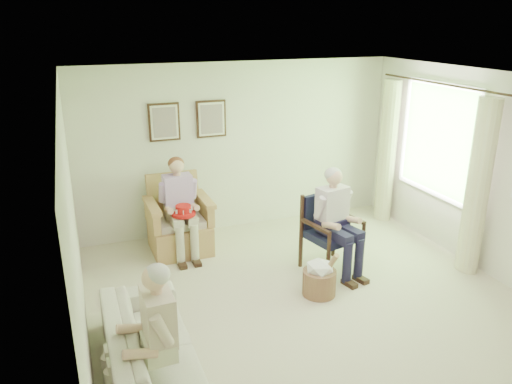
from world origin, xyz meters
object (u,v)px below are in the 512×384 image
wood_armchair (329,229)px  person_dark (336,214)px  person_wicker (180,200)px  sofa (152,348)px  hatbox (320,277)px  red_hat (183,211)px  person_sofa (155,329)px  wicker_armchair (179,227)px

wood_armchair → person_dark: bearing=-102.7°
person_wicker → sofa: bearing=-109.4°
wood_armchair → person_wicker: bearing=135.9°
person_wicker → hatbox: (1.31, -1.70, -0.57)m
sofa → red_hat: size_ratio=6.23×
wood_armchair → hatbox: (-0.45, -0.62, -0.31)m
person_sofa → wood_armchair: bearing=121.3°
person_sofa → hatbox: (2.14, 1.07, -0.48)m
sofa → hatbox: size_ratio=3.36×
wicker_armchair → person_dark: size_ratio=0.79×
wicker_armchair → person_wicker: bearing=-90.7°
person_dark → red_hat: bearing=136.8°
wood_armchair → sofa: 2.94m
person_dark → person_sofa: person_dark is taller
person_dark → hatbox: bearing=-147.1°
wicker_armchair → person_wicker: 0.48m
wicker_armchair → red_hat: 0.51m
sofa → person_dark: 2.90m
person_dark → person_sofa: (-2.59, -1.53, -0.10)m
person_wicker → person_dark: 2.15m
person_sofa → hatbox: person_sofa is taller
person_dark → red_hat: size_ratio=4.26×
wicker_armchair → person_sofa: bearing=-106.5°
person_wicker → person_sofa: bearing=-107.3°
person_dark → person_sofa: 3.01m
wood_armchair → person_sofa: (-2.59, -1.69, 0.16)m
person_dark → wood_armchair: bearing=77.3°
wicker_armchair → person_dark: (1.76, -1.38, 0.47)m
wood_armchair → hatbox: bearing=-138.4°
person_sofa → person_wicker: bearing=161.4°
wood_armchair → person_dark: person_dark is taller
wood_armchair → person_sofa: person_sofa is taller
wicker_armchair → person_wicker: person_wicker is taller
red_hat → hatbox: 2.05m
person_dark → person_wicker: bearing=132.2°
person_wicker → red_hat: size_ratio=4.24×
person_wicker → red_hat: (0.00, -0.20, -0.09)m
sofa → person_sofa: (-0.00, -0.32, 0.42)m
wicker_armchair → person_sofa: person_sofa is taller
wicker_armchair → red_hat: size_ratio=3.35×
hatbox → person_dark: bearing=45.6°
red_hat → hatbox: bearing=-48.7°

